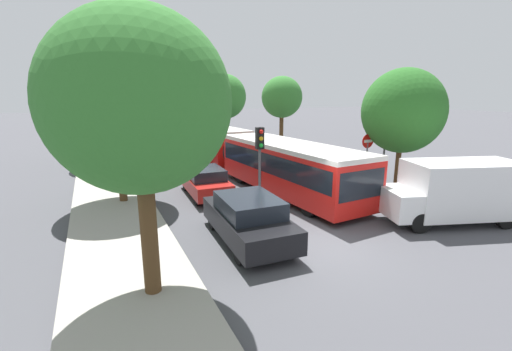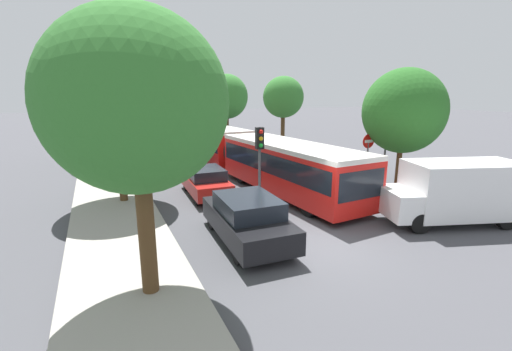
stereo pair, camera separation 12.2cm
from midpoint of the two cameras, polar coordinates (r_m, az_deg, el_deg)
ground_plane at (r=11.35m, az=10.05°, el=-11.36°), size 200.00×200.00×0.00m
kerb_strip_left at (r=29.16m, az=-24.41°, el=2.99°), size 3.20×50.97×0.14m
articulated_bus at (r=19.44m, az=-0.82°, el=3.65°), size 3.59×16.86×2.49m
city_bus_rear at (r=49.59m, az=-20.64°, el=8.73°), size 3.08×11.78×2.51m
queued_car_black at (r=11.21m, az=-1.62°, el=-7.17°), size 2.09×4.50×1.53m
queued_car_red at (r=16.36m, az=-8.63°, el=-1.02°), size 1.86×3.99×1.36m
queued_car_navy at (r=22.41m, az=-13.06°, el=2.66°), size 1.85×3.98×1.36m
queued_car_tan at (r=28.91m, az=-16.58°, el=4.86°), size 1.95×4.19×1.43m
queued_car_silver at (r=35.43m, az=-18.00°, el=6.17°), size 1.87×4.01×1.36m
white_van at (r=14.71m, az=30.21°, el=-2.13°), size 5.36×3.46×2.31m
traffic_light at (r=14.21m, az=0.41°, el=4.41°), size 0.34×0.37×3.40m
no_entry_sign at (r=17.88m, az=17.82°, el=3.60°), size 0.70×0.08×2.82m
direction_sign_post at (r=18.90m, az=20.58°, el=5.96°), size 0.23×1.40×3.60m
tree_left_near at (r=7.74m, az=-19.35°, el=11.32°), size 3.90×3.90×6.50m
tree_left_mid at (r=15.65m, az=-22.67°, el=10.91°), size 4.57×4.57×6.61m
tree_left_far at (r=26.01m, az=-23.79°, el=14.01°), size 4.71×4.71×8.47m
tree_right_near at (r=18.13m, az=23.13°, el=9.52°), size 3.91×3.91×5.96m
tree_right_mid at (r=28.83m, az=4.21°, el=12.85°), size 3.33×3.33×6.19m
tree_right_far at (r=40.03m, az=-5.23°, el=12.79°), size 4.79×4.79×7.00m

